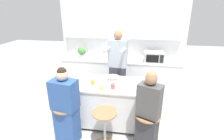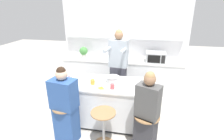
# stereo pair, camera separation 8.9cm
# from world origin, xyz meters

# --- Properties ---
(ground_plane) EXTENTS (16.00, 16.00, 0.00)m
(ground_plane) POSITION_xyz_m (0.00, 0.00, 0.00)
(ground_plane) COLOR #B2ADA3
(wall_back) EXTENTS (3.50, 0.22, 2.70)m
(wall_back) POSITION_xyz_m (0.00, 1.84, 1.54)
(wall_back) COLOR white
(wall_back) RESTS_ON ground_plane
(back_counter) EXTENTS (3.25, 0.61, 0.90)m
(back_counter) POSITION_xyz_m (0.00, 1.55, 0.45)
(back_counter) COLOR silver
(back_counter) RESTS_ON ground_plane
(kitchen_island) EXTENTS (1.75, 0.83, 0.88)m
(kitchen_island) POSITION_xyz_m (0.00, 0.00, 0.45)
(kitchen_island) COLOR black
(kitchen_island) RESTS_ON ground_plane
(bar_stool_leftmost) EXTENTS (0.42, 0.42, 0.68)m
(bar_stool_leftmost) POSITION_xyz_m (-0.70, -0.64, 0.40)
(bar_stool_leftmost) COLOR #997047
(bar_stool_leftmost) RESTS_ON ground_plane
(bar_stool_center) EXTENTS (0.42, 0.42, 0.68)m
(bar_stool_center) POSITION_xyz_m (0.00, -0.68, 0.40)
(bar_stool_center) COLOR #997047
(bar_stool_center) RESTS_ON ground_plane
(bar_stool_rightmost) EXTENTS (0.42, 0.42, 0.68)m
(bar_stool_rightmost) POSITION_xyz_m (0.70, -0.65, 0.40)
(bar_stool_rightmost) COLOR #997047
(bar_stool_rightmost) RESTS_ON ground_plane
(person_cooking) EXTENTS (0.48, 0.61, 1.84)m
(person_cooking) POSITION_xyz_m (0.03, 0.70, 0.91)
(person_cooking) COLOR #383842
(person_cooking) RESTS_ON ground_plane
(person_wrapped_blanket) EXTENTS (0.47, 0.35, 1.42)m
(person_wrapped_blanket) POSITION_xyz_m (-0.68, -0.66, 0.67)
(person_wrapped_blanket) COLOR #2D5193
(person_wrapped_blanket) RESTS_ON ground_plane
(person_seated_near) EXTENTS (0.41, 0.37, 1.44)m
(person_seated_near) POSITION_xyz_m (0.70, -0.66, 0.66)
(person_seated_near) COLOR #333338
(person_seated_near) RESTS_ON ground_plane
(cooking_pot) EXTENTS (0.35, 0.27, 0.12)m
(cooking_pot) POSITION_xyz_m (0.02, 0.06, 0.95)
(cooking_pot) COLOR #B7BABC
(cooking_pot) RESTS_ON kitchen_island
(fruit_bowl) EXTENTS (0.23, 0.23, 0.07)m
(fruit_bowl) POSITION_xyz_m (0.71, -0.21, 0.92)
(fruit_bowl) COLOR white
(fruit_bowl) RESTS_ON kitchen_island
(mixing_bowl_steel) EXTENTS (0.21, 0.21, 0.06)m
(mixing_bowl_steel) POSITION_xyz_m (-0.61, 0.11, 0.91)
(mixing_bowl_steel) COLOR silver
(mixing_bowl_steel) RESTS_ON kitchen_island
(coffee_cup_near) EXTENTS (0.12, 0.08, 0.10)m
(coffee_cup_near) POSITION_xyz_m (-0.35, -0.10, 0.93)
(coffee_cup_near) COLOR orange
(coffee_cup_near) RESTS_ON kitchen_island
(coffee_cup_far) EXTENTS (0.11, 0.08, 0.09)m
(coffee_cup_far) POSITION_xyz_m (0.07, -0.22, 0.93)
(coffee_cup_far) COLOR #DB4C51
(coffee_cup_far) RESTS_ON kitchen_island
(banana_bunch) EXTENTS (0.14, 0.10, 0.05)m
(banana_bunch) POSITION_xyz_m (-0.14, -0.27, 0.91)
(banana_bunch) COLOR yellow
(banana_bunch) RESTS_ON kitchen_island
(juice_carton) EXTENTS (0.07, 0.07, 0.21)m
(juice_carton) POSITION_xyz_m (-0.77, -0.28, 0.98)
(juice_carton) COLOR #7A428E
(juice_carton) RESTS_ON kitchen_island
(microwave) EXTENTS (0.51, 0.39, 0.26)m
(microwave) POSITION_xyz_m (0.89, 1.52, 1.03)
(microwave) COLOR #B2B5B7
(microwave) RESTS_ON back_counter
(potted_plant) EXTENTS (0.23, 0.23, 0.31)m
(potted_plant) POSITION_xyz_m (-1.10, 1.55, 1.08)
(potted_plant) COLOR beige
(potted_plant) RESTS_ON back_counter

